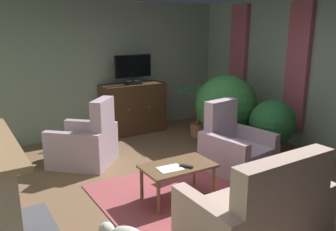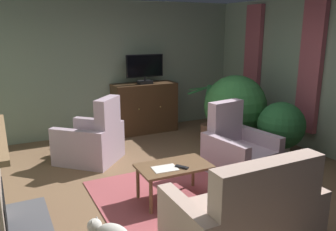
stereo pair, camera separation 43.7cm
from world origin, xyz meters
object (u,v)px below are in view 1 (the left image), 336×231
(folded_newspaper, at_px, (170,169))
(armchair_angled_to_table, at_px, (235,150))
(potted_plant_leafy_by_curtain, at_px, (198,123))
(television, at_px, (133,68))
(armchair_near_window, at_px, (86,144))
(sofa_floral, at_px, (259,215))
(tv_remote, at_px, (186,166))
(coffee_table, at_px, (178,169))
(potted_plant_small_fern_corner, at_px, (272,124))
(tv_cabinet, at_px, (133,109))
(potted_plant_on_hearth_side, at_px, (226,106))

(folded_newspaper, height_order, armchair_angled_to_table, armchair_angled_to_table)
(potted_plant_leafy_by_curtain, bearing_deg, television, 138.64)
(armchair_near_window, distance_m, armchair_angled_to_table, 2.36)
(sofa_floral, height_order, armchair_near_window, armchair_near_window)
(television, bearing_deg, tv_remote, -104.75)
(television, bearing_deg, potted_plant_leafy_by_curtain, -41.36)
(coffee_table, bearing_deg, potted_plant_leafy_by_curtain, 47.51)
(tv_remote, distance_m, sofa_floral, 1.13)
(tv_remote, relative_size, armchair_near_window, 0.14)
(folded_newspaper, height_order, potted_plant_small_fern_corner, potted_plant_small_fern_corner)
(tv_cabinet, distance_m, armchair_near_window, 1.84)
(tv_cabinet, height_order, potted_plant_on_hearth_side, potted_plant_on_hearth_side)
(tv_cabinet, relative_size, potted_plant_small_fern_corner, 1.35)
(armchair_near_window, bearing_deg, coffee_table, -71.70)
(coffee_table, distance_m, tv_remote, 0.15)
(tv_cabinet, bearing_deg, potted_plant_on_hearth_side, -54.72)
(television, bearing_deg, armchair_angled_to_table, -80.26)
(armchair_angled_to_table, xyz_separation_m, potted_plant_leafy_by_curtain, (0.56, 1.67, -0.05))
(armchair_near_window, relative_size, potted_plant_small_fern_corner, 1.26)
(coffee_table, distance_m, potted_plant_on_hearth_side, 2.40)
(television, relative_size, potted_plant_small_fern_corner, 0.81)
(tv_remote, bearing_deg, potted_plant_leafy_by_curtain, -73.80)
(tv_remote, bearing_deg, folded_newspaper, 37.20)
(folded_newspaper, xyz_separation_m, sofa_floral, (0.29, -1.18, -0.13))
(tv_remote, distance_m, potted_plant_small_fern_corner, 2.25)
(potted_plant_on_hearth_side, bearing_deg, armchair_angled_to_table, -124.20)
(armchair_angled_to_table, bearing_deg, potted_plant_on_hearth_side, 55.80)
(tv_cabinet, xyz_separation_m, potted_plant_leafy_by_curtain, (1.00, -0.93, -0.22))
(potted_plant_small_fern_corner, bearing_deg, armchair_near_window, 154.75)
(coffee_table, relative_size, sofa_floral, 0.65)
(armchair_near_window, height_order, potted_plant_on_hearth_side, potted_plant_on_hearth_side)
(armchair_near_window, bearing_deg, armchair_angled_to_table, -37.84)
(television, xyz_separation_m, armchair_near_window, (-1.42, -1.10, -1.02))
(armchair_angled_to_table, bearing_deg, sofa_floral, -125.93)
(armchair_near_window, height_order, potted_plant_small_fern_corner, armchair_near_window)
(potted_plant_leafy_by_curtain, bearing_deg, potted_plant_on_hearth_side, -79.00)
(tv_cabinet, relative_size, television, 1.66)
(tv_cabinet, xyz_separation_m, folded_newspaper, (-0.99, -2.98, -0.02))
(tv_remote, relative_size, folded_newspaper, 0.57)
(coffee_table, height_order, potted_plant_on_hearth_side, potted_plant_on_hearth_side)
(sofa_floral, xyz_separation_m, armchair_angled_to_table, (1.13, 1.57, -0.02))
(coffee_table, xyz_separation_m, potted_plant_on_hearth_side, (1.96, 1.34, 0.33))
(coffee_table, height_order, armchair_angled_to_table, armchair_angled_to_table)
(armchair_near_window, xyz_separation_m, potted_plant_leafy_by_curtain, (2.42, 0.22, -0.06))
(tv_remote, distance_m, potted_plant_leafy_by_curtain, 2.78)
(sofa_floral, xyz_separation_m, potted_plant_on_hearth_side, (1.82, 2.58, 0.40))
(television, height_order, sofa_floral, television)
(armchair_near_window, height_order, armchair_angled_to_table, armchair_near_window)
(folded_newspaper, height_order, armchair_near_window, armchair_near_window)
(sofa_floral, relative_size, potted_plant_leafy_by_curtain, 1.34)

